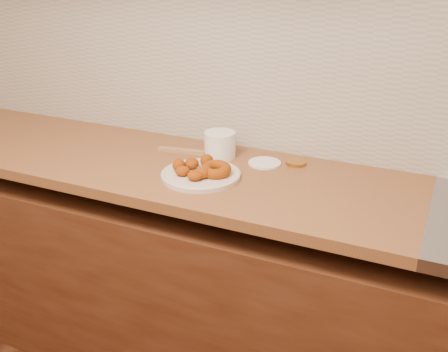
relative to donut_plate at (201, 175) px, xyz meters
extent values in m
cube|color=#BAA990|center=(0.26, 0.38, 0.44)|extent=(4.00, 0.02, 2.70)
cube|color=#5A311C|center=(0.26, 0.07, -0.52)|extent=(3.60, 0.60, 0.77)
cube|color=brown|center=(-0.39, 0.07, -0.03)|extent=(2.30, 0.62, 0.04)
cube|color=#B8B1A4|center=(0.26, 0.37, 0.29)|extent=(3.60, 0.02, 0.60)
cylinder|color=beige|center=(0.00, 0.00, 0.00)|extent=(0.28, 0.28, 0.02)
torus|color=#953600|center=(0.05, 0.01, 0.03)|extent=(0.14, 0.14, 0.05)
ellipsoid|color=#953600|center=(-0.05, 0.03, 0.03)|extent=(0.06, 0.07, 0.04)
ellipsoid|color=#953600|center=(-0.08, -0.02, 0.03)|extent=(0.05, 0.06, 0.05)
ellipsoid|color=#953600|center=(-0.05, -0.05, 0.03)|extent=(0.07, 0.07, 0.04)
ellipsoid|color=#953600|center=(0.01, -0.06, 0.03)|extent=(0.07, 0.07, 0.04)
ellipsoid|color=#953600|center=(-0.01, 0.06, 0.03)|extent=(0.06, 0.06, 0.05)
ellipsoid|color=#953600|center=(0.03, -0.04, 0.03)|extent=(0.07, 0.06, 0.04)
cylinder|color=white|center=(-0.02, 0.21, 0.04)|extent=(0.16, 0.16, 0.10)
cylinder|color=white|center=(0.16, 0.21, 0.00)|extent=(0.15, 0.15, 0.01)
cylinder|color=#BB8633|center=(0.27, 0.26, 0.00)|extent=(0.08, 0.08, 0.01)
cube|color=#A2784F|center=(-0.18, 0.19, 0.00)|extent=(0.19, 0.05, 0.01)
camera|label=1|loc=(0.79, -1.51, 0.73)|focal=42.00mm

